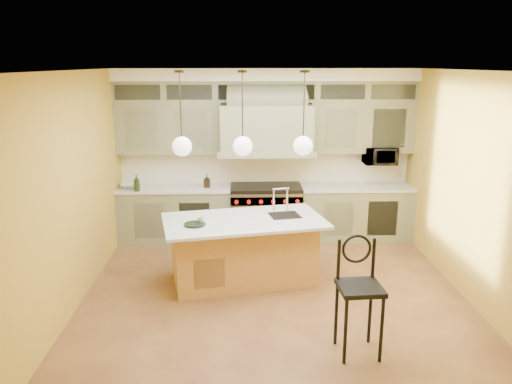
{
  "coord_description": "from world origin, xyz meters",
  "views": [
    {
      "loc": [
        -0.43,
        -6.07,
        2.99
      ],
      "look_at": [
        -0.22,
        0.7,
        1.23
      ],
      "focal_mm": 35.0,
      "sensor_mm": 36.0,
      "label": 1
    }
  ],
  "objects_px": {
    "counter_stool": "(359,288)",
    "microwave": "(380,156)",
    "kitchen_island": "(244,249)",
    "range": "(266,212)"
  },
  "relations": [
    {
      "from": "range",
      "to": "kitchen_island",
      "type": "height_order",
      "value": "kitchen_island"
    },
    {
      "from": "kitchen_island",
      "to": "microwave",
      "type": "xyz_separation_m",
      "value": [
        2.34,
        1.8,
        0.98
      ]
    },
    {
      "from": "microwave",
      "to": "range",
      "type": "bearing_deg",
      "value": -176.88
    },
    {
      "from": "range",
      "to": "microwave",
      "type": "relative_size",
      "value": 2.21
    },
    {
      "from": "microwave",
      "to": "kitchen_island",
      "type": "bearing_deg",
      "value": -142.47
    },
    {
      "from": "counter_stool",
      "to": "microwave",
      "type": "xyz_separation_m",
      "value": [
        1.16,
        3.62,
        0.73
      ]
    },
    {
      "from": "range",
      "to": "kitchen_island",
      "type": "distance_m",
      "value": 1.74
    },
    {
      "from": "kitchen_island",
      "to": "range",
      "type": "bearing_deg",
      "value": 65.33
    },
    {
      "from": "kitchen_island",
      "to": "counter_stool",
      "type": "distance_m",
      "value": 2.18
    },
    {
      "from": "range",
      "to": "kitchen_island",
      "type": "relative_size",
      "value": 0.51
    }
  ]
}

